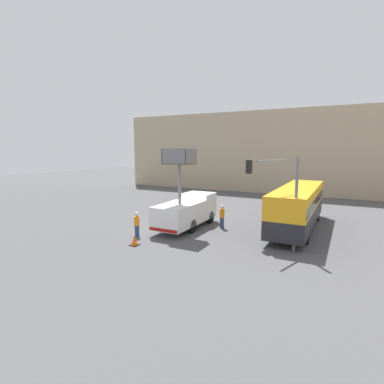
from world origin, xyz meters
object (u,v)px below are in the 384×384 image
(traffic_light_pole, at_px, (277,186))
(traffic_cone_near_truck, at_px, (134,241))
(city_bus, at_px, (298,205))
(road_worker_near_truck, at_px, (137,224))
(utility_truck, at_px, (187,209))
(road_worker_directing, at_px, (222,216))

(traffic_light_pole, bearing_deg, traffic_cone_near_truck, -153.35)
(city_bus, distance_m, road_worker_near_truck, 12.35)
(utility_truck, height_order, city_bus, utility_truck)
(utility_truck, bearing_deg, road_worker_directing, 25.12)
(city_bus, xyz_separation_m, road_worker_near_truck, (-9.81, -7.44, -1.05))
(road_worker_near_truck, bearing_deg, traffic_light_pole, 106.86)
(road_worker_directing, bearing_deg, traffic_cone_near_truck, -160.29)
(traffic_light_pole, relative_size, traffic_cone_near_truck, 8.83)
(road_worker_near_truck, height_order, road_worker_directing, road_worker_directing)
(utility_truck, xyz_separation_m, road_worker_near_truck, (-1.99, -3.78, -0.58))
(city_bus, relative_size, road_worker_near_truck, 6.55)
(traffic_cone_near_truck, bearing_deg, city_bus, 46.52)
(road_worker_near_truck, bearing_deg, city_bus, 129.73)
(road_worker_near_truck, height_order, traffic_cone_near_truck, road_worker_near_truck)
(road_worker_near_truck, bearing_deg, road_worker_directing, 140.26)
(road_worker_near_truck, bearing_deg, traffic_cone_near_truck, 36.00)
(road_worker_directing, distance_m, traffic_cone_near_truck, 7.50)
(city_bus, bearing_deg, traffic_light_pole, 169.22)
(traffic_light_pole, bearing_deg, city_bus, 83.54)
(road_worker_directing, bearing_deg, road_worker_near_truck, -175.72)
(traffic_cone_near_truck, bearing_deg, road_worker_directing, 63.13)
(road_worker_near_truck, distance_m, road_worker_directing, 6.70)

